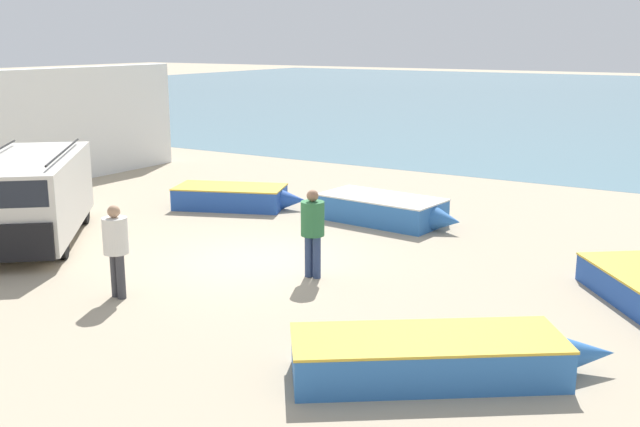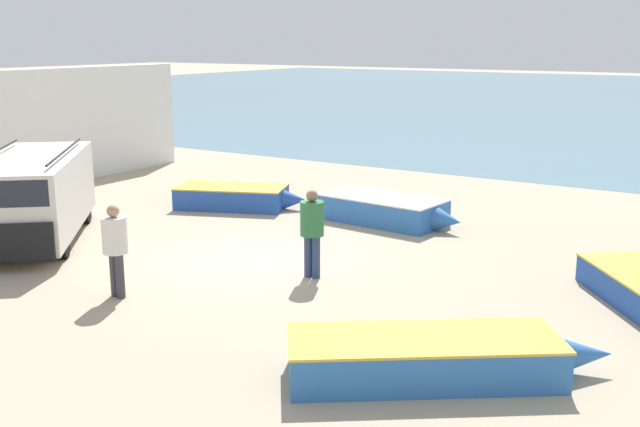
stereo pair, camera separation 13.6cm
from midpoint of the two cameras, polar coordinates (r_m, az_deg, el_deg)
The scene contains 7 objects.
ground_plane at distance 16.47m, azimuth -4.28°, elevation -3.53°, with size 200.00×200.00×0.00m, color tan.
parked_van at distance 18.91m, azimuth -20.82°, elevation 1.37°, with size 4.96×5.32×2.17m.
fishing_rowboat_0 at distance 10.97m, azimuth 9.17°, elevation -10.75°, with size 4.37×3.50×0.63m.
fishing_rowboat_1 at distance 19.74m, azimuth 5.31°, elevation 0.28°, with size 3.99×1.90×0.68m.
fishing_rowboat_3 at distance 21.52m, azimuth -6.23°, elevation 1.27°, with size 3.84×2.52×0.62m.
fisherman_0 at distance 14.96m, azimuth -0.35°, elevation -0.92°, with size 0.48×0.48×1.81m.
fisherman_1 at distance 14.31m, azimuth -15.09°, elevation -2.14°, with size 0.46×0.46×1.77m.
Camera 2 is at (9.46, -12.63, 4.74)m, focal length 42.00 mm.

